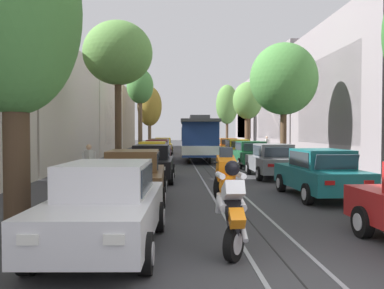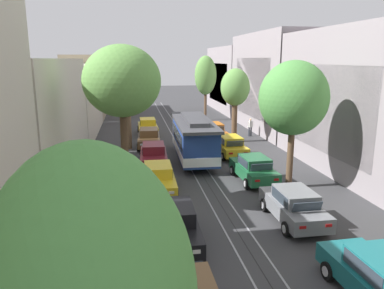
{
  "view_description": "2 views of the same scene",
  "coord_description": "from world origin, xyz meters",
  "views": [
    {
      "loc": [
        -1.82,
        -5.36,
        2.14
      ],
      "look_at": [
        -0.41,
        26.49,
        1.17
      ],
      "focal_mm": 38.54,
      "sensor_mm": 36.0,
      "label": 1
    },
    {
      "loc": [
        -4.31,
        -1.21,
        7.31
      ],
      "look_at": [
        0.0,
        25.54,
        1.06
      ],
      "focal_mm": 34.73,
      "sensor_mm": 36.0,
      "label": 2
    }
  ],
  "objects": [
    {
      "name": "street_tree_kerb_right_fourth",
      "position": [
        4.49,
        43.15,
        5.36
      ],
      "size": [
        2.62,
        2.19,
        7.73
      ],
      "color": "brown",
      "rests_on": "ground"
    },
    {
      "name": "street_tree_kerb_left_second",
      "position": [
        -4.76,
        16.58,
        6.25
      ],
      "size": [
        3.65,
        3.23,
        8.0
      ],
      "color": "#4C3826",
      "rests_on": "ground"
    },
    {
      "name": "parked_car_maroon_fifth_left",
      "position": [
        -2.98,
        23.87,
        0.8
      ],
      "size": [
        2.13,
        4.42,
        1.58
      ],
      "color": "maroon",
      "rests_on": "ground"
    },
    {
      "name": "parked_car_teal_second_right",
      "position": [
        2.94,
        7.82,
        0.8
      ],
      "size": [
        2.1,
        4.4,
        1.58
      ],
      "color": "#196B70",
      "rests_on": "ground"
    },
    {
      "name": "street_tree_kerb_right_second",
      "position": [
        4.53,
        18.2,
        5.18
      ],
      "size": [
        3.91,
        3.55,
        7.28
      ],
      "color": "brown",
      "rests_on": "ground"
    },
    {
      "name": "parked_car_black_mid_left",
      "position": [
        -2.79,
        12.6,
        0.8
      ],
      "size": [
        2.07,
        4.39,
        1.58
      ],
      "color": "black",
      "rests_on": "ground"
    },
    {
      "name": "building_facade_right",
      "position": [
        10.2,
        26.63,
        4.88
      ],
      "size": [
        5.34,
        60.47,
        10.73
      ],
      "color": "tan",
      "rests_on": "ground"
    },
    {
      "name": "ground_plane",
      "position": [
        0.0,
        24.31,
        0.0
      ],
      "size": [
        160.0,
        160.0,
        0.0
      ],
      "primitive_type": "plane",
      "color": "#38383A"
    },
    {
      "name": "parked_car_grey_mid_right",
      "position": [
        2.8,
        13.72,
        0.8
      ],
      "size": [
        2.0,
        4.36,
        1.58
      ],
      "color": "slate",
      "rests_on": "ground"
    },
    {
      "name": "street_tree_kerb_left_fourth",
      "position": [
        -4.72,
        44.27,
        5.19
      ],
      "size": [
        2.93,
        2.7,
        7.61
      ],
      "color": "brown",
      "rests_on": "ground"
    },
    {
      "name": "fire_hydrant",
      "position": [
        -4.36,
        10.63,
        0.42
      ],
      "size": [
        0.4,
        0.22,
        0.84
      ],
      "color": "gold",
      "rests_on": "ground"
    },
    {
      "name": "parked_car_orange_sixth_right",
      "position": [
        2.99,
        31.77,
        0.8
      ],
      "size": [
        2.13,
        4.42,
        1.58
      ],
      "color": "orange",
      "rests_on": "ground"
    },
    {
      "name": "parked_car_yellow_fourth_left",
      "position": [
        -3.03,
        18.6,
        0.8
      ],
      "size": [
        2.07,
        4.39,
        1.58
      ],
      "color": "gold",
      "rests_on": "ground"
    },
    {
      "name": "street_tree_kerb_right_mid",
      "position": [
        4.67,
        30.62,
        4.77
      ],
      "size": [
        2.59,
        2.3,
        6.54
      ],
      "color": "brown",
      "rests_on": "ground"
    },
    {
      "name": "parked_car_yellow_fifth_right",
      "position": [
        2.99,
        25.77,
        0.8
      ],
      "size": [
        2.11,
        4.41,
        1.58
      ],
      "color": "gold",
      "rests_on": "ground"
    },
    {
      "name": "building_facade_left",
      "position": [
        -10.35,
        25.99,
        4.06
      ],
      "size": [
        5.73,
        60.47,
        9.62
      ],
      "color": "beige",
      "rests_on": "ground"
    },
    {
      "name": "trolley_track_rails",
      "position": [
        0.0,
        28.38,
        0.0
      ],
      "size": [
        1.14,
        68.77,
        0.01
      ],
      "color": "gray",
      "rests_on": "ground"
    },
    {
      "name": "pedestrian_on_left_pavement",
      "position": [
        -5.25,
        11.43,
        0.93
      ],
      "size": [
        0.55,
        0.42,
        1.65
      ],
      "color": "#4C4233",
      "rests_on": "ground"
    },
    {
      "name": "parked_car_green_fourth_right",
      "position": [
        2.86,
        19.63,
        0.8
      ],
      "size": [
        2.1,
        4.41,
        1.58
      ],
      "color": "#1E6038",
      "rests_on": "ground"
    },
    {
      "name": "parked_car_brown_sixth_left",
      "position": [
        -3.03,
        29.66,
        0.8
      ],
      "size": [
        2.14,
        4.42,
        1.58
      ],
      "color": "brown",
      "rests_on": "ground"
    },
    {
      "name": "pedestrian_on_right_pavement",
      "position": [
        6.88,
        32.79,
        0.99
      ],
      "size": [
        0.55,
        0.37,
        1.74
      ],
      "color": "#282D38",
      "rests_on": "ground"
    },
    {
      "name": "parked_car_yellow_far_left",
      "position": [
        -2.88,
        35.22,
        0.8
      ],
      "size": [
        2.02,
        4.37,
        1.58
      ],
      "color": "gold",
      "rests_on": "ground"
    },
    {
      "name": "cable_car_trolley",
      "position": [
        0.0,
        24.68,
        1.66
      ],
      "size": [
        2.78,
        9.17,
        3.28
      ],
      "color": "navy",
      "rests_on": "ground"
    },
    {
      "name": "street_tree_kerb_left_mid",
      "position": [
        -4.64,
        29.44,
        5.85
      ],
      "size": [
        2.25,
        2.28,
        7.46
      ],
      "color": "brown",
      "rests_on": "ground"
    }
  ]
}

